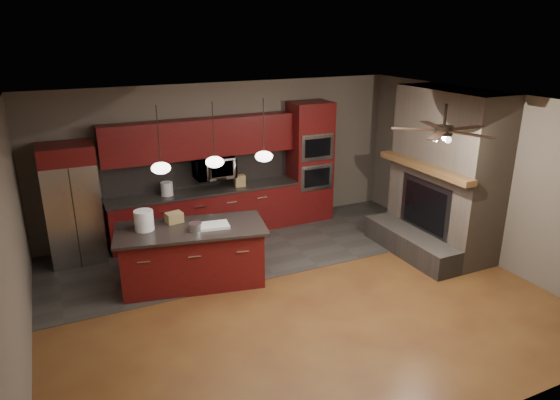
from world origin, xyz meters
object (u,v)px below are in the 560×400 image
paint_can (196,227)px  counter_box (240,181)px  white_bucket (144,220)px  counter_bucket (167,189)px  paint_tray (214,226)px  oven_tower (310,162)px  microwave (214,167)px  cardboard_box (174,218)px  kitchen_island (193,255)px  refrigerator (72,204)px

paint_can → counter_box: counter_box is taller
white_bucket → counter_bucket: (0.68, 1.51, -0.05)m
paint_tray → counter_box: counter_box is taller
counter_bucket → counter_box: 1.37m
paint_can → counter_bucket: bearing=89.6°
oven_tower → microwave: (-1.98, 0.06, 0.11)m
microwave → cardboard_box: microwave is taller
kitchen_island → counter_box: (1.41, 1.66, 0.54)m
paint_can → oven_tower: bearing=32.8°
oven_tower → refrigerator: (-4.45, -0.07, -0.19)m
cardboard_box → counter_bucket: counter_bucket is taller
paint_can → paint_tray: 0.30m
white_bucket → counter_box: 2.51m
microwave → paint_can: bearing=-115.6°
paint_tray → counter_bucket: counter_bucket is taller
white_bucket → cardboard_box: (0.47, 0.11, -0.07)m
white_bucket → cardboard_box: size_ratio=1.22×
microwave → refrigerator: refrigerator is taller
paint_can → cardboard_box: (-0.20, 0.47, 0.02)m
oven_tower → kitchen_island: bearing=-149.8°
paint_tray → white_bucket: bearing=169.7°
oven_tower → refrigerator: 4.46m
kitchen_island → paint_can: size_ratio=12.54×
paint_can → counter_bucket: counter_bucket is taller
oven_tower → cardboard_box: (-3.09, -1.39, -0.19)m
refrigerator → counter_bucket: size_ratio=8.26×
counter_box → microwave: bearing=172.1°
cardboard_box → counter_bucket: 1.41m
refrigerator → cardboard_box: size_ratio=8.12×
kitchen_island → refrigerator: bearing=144.4°
refrigerator → counter_bucket: (1.57, 0.08, 0.02)m
kitchen_island → oven_tower: bearing=41.4°
paint_can → counter_bucket: size_ratio=0.78×
counter_bucket → paint_tray: bearing=-81.4°
microwave → paint_tray: size_ratio=1.68×
kitchen_island → white_bucket: size_ratio=7.87×
microwave → white_bucket: microwave is taller
microwave → cardboard_box: size_ratio=2.98×
kitchen_island → counter_bucket: bearing=99.7°
kitchen_island → counter_box: size_ratio=10.98×
oven_tower → paint_can: 3.45m
oven_tower → paint_tray: oven_tower is taller
refrigerator → paint_tray: 2.55m
refrigerator → kitchen_island: size_ratio=0.85×
kitchen_island → paint_tray: bearing=-9.3°
paint_can → white_bucket: bearing=151.6°
white_bucket → paint_tray: 1.02m
microwave → paint_tray: (-0.63, -1.88, -0.36)m
oven_tower → microwave: size_ratio=3.25×
microwave → kitchen_island: microwave is taller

